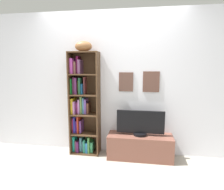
% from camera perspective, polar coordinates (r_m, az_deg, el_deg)
% --- Properties ---
extents(ground, '(5.20, 5.20, 0.04)m').
position_cam_1_polar(ground, '(2.68, -4.38, -26.59)').
color(ground, '#A8A294').
extents(back_wall, '(4.80, 0.08, 2.45)m').
position_cam_1_polar(back_wall, '(3.31, -0.11, 3.46)').
color(back_wall, silver).
rests_on(back_wall, ground).
extents(bookshelf, '(0.50, 0.27, 1.76)m').
position_cam_1_polar(bookshelf, '(3.36, -8.84, -3.70)').
color(bookshelf, '#4D3420').
rests_on(bookshelf, ground).
extents(football, '(0.29, 0.19, 0.17)m').
position_cam_1_polar(football, '(3.25, -8.56, 14.25)').
color(football, '#8F5D38').
rests_on(football, bookshelf).
extents(tv_stand, '(1.06, 0.38, 0.40)m').
position_cam_1_polar(tv_stand, '(3.31, 8.34, -15.06)').
color(tv_stand, brown).
rests_on(tv_stand, ground).
extents(television, '(0.77, 0.22, 0.41)m').
position_cam_1_polar(television, '(3.17, 8.50, -8.38)').
color(television, black).
rests_on(television, tv_stand).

